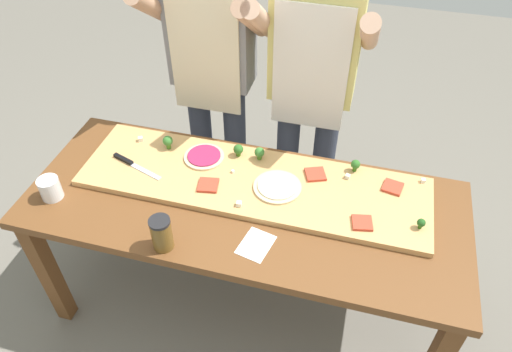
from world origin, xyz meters
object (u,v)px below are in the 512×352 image
broccoli_floret_back_right (421,223)px  broccoli_floret_front_mid (355,165)px  sauce_jar (162,233)px  broccoli_floret_center_left (168,141)px  pizza_slice_center (362,223)px  prep_table (244,217)px  chefs_knife (130,163)px  recipe_note (256,245)px  cheese_crumble_e (239,204)px  pizza_whole_beet_magenta (204,156)px  pizza_slice_far_right (393,187)px  cheese_crumble_b (233,171)px  pizza_slice_near_right (315,174)px  pizza_whole_cheese_artichoke (277,187)px  pizza_slice_near_left (208,185)px  broccoli_floret_front_right (259,153)px  broccoli_floret_front_left (238,150)px  cheese_crumble_c (141,139)px  cheese_crumble_a (348,176)px  cook_left (213,63)px  cheese_crumble_d (423,181)px  flour_cup (51,189)px  cook_right (312,77)px

broccoli_floret_back_right → broccoli_floret_front_mid: bearing=136.8°
sauce_jar → broccoli_floret_center_left: bearing=110.6°
pizza_slice_center → sauce_jar: (-0.72, -0.29, 0.04)m
prep_table → chefs_knife: 0.57m
recipe_note → cheese_crumble_e: bearing=125.8°
pizza_whole_beet_magenta → sauce_jar: (0.01, -0.50, 0.04)m
pizza_slice_center → pizza_slice_far_right: same height
chefs_knife → cheese_crumble_b: 0.46m
pizza_slice_near_right → chefs_knife: bearing=-170.1°
pizza_whole_cheese_artichoke → broccoli_floret_center_left: size_ratio=3.07×
pizza_slice_near_left → broccoli_floret_front_right: broccoli_floret_front_right is taller
cheese_crumble_b → pizza_slice_far_right: bearing=6.9°
sauce_jar → chefs_knife: bearing=130.4°
pizza_whole_beet_magenta → broccoli_floret_front_left: bearing=21.0°
broccoli_floret_back_right → cheese_crumble_c: (-1.29, 0.22, -0.02)m
pizza_whole_cheese_artichoke → recipe_note: pizza_whole_cheese_artichoke is taller
pizza_slice_near_left → recipe_note: bearing=-40.5°
broccoli_floret_front_mid → cheese_crumble_a: (-0.02, -0.05, -0.03)m
broccoli_floret_front_left → cook_left: 0.50m
pizza_slice_near_left → cheese_crumble_d: size_ratio=4.83×
pizza_whole_beet_magenta → recipe_note: 0.54m
chefs_knife → flour_cup: size_ratio=2.75×
pizza_whole_beet_magenta → cheese_crumble_c: bearing=173.5°
broccoli_floret_back_right → cook_right: cook_right is taller
broccoli_floret_front_left → cheese_crumble_a: (0.50, -0.02, -0.03)m
pizza_slice_far_right → broccoli_floret_back_right: broccoli_floret_back_right is taller
flour_cup → broccoli_floret_front_mid: bearing=21.0°
broccoli_floret_front_mid → cheese_crumble_d: size_ratio=3.36×
pizza_slice_near_right → broccoli_floret_center_left: (-0.69, 0.01, 0.03)m
broccoli_floret_center_left → cheese_crumble_b: size_ratio=5.48×
pizza_whole_beet_magenta → pizza_slice_far_right: size_ratio=2.30×
broccoli_floret_front_right → cheese_crumble_d: broccoli_floret_front_right is taller
broccoli_floret_front_left → cheese_crumble_e: (0.09, -0.30, -0.02)m
pizza_slice_near_right → broccoli_floret_front_mid: size_ratio=1.43×
broccoli_floret_back_right → cook_left: bearing=149.4°
pizza_slice_near_right → cook_right: (-0.11, 0.43, 0.22)m
sauce_jar → cheese_crumble_a: bearing=40.3°
chefs_knife → cheese_crumble_d: (1.27, 0.22, 0.00)m
cheese_crumble_e → pizza_whole_beet_magenta: bearing=134.1°
sauce_jar → cheese_crumble_d: bearing=32.0°
cheese_crumble_a → cook_left: size_ratio=0.01×
prep_table → chefs_knife: chefs_knife is taller
pizza_whole_cheese_artichoke → broccoli_floret_front_right: 0.21m
pizza_slice_center → broccoli_floret_center_left: (-0.92, 0.24, 0.03)m
flour_cup → cheese_crumble_b: bearing=24.3°
cook_left → pizza_slice_near_left: bearing=-73.9°
flour_cup → recipe_note: bearing=-1.8°
prep_table → cheese_crumble_a: (0.40, 0.23, 0.13)m
pizza_slice_far_right → recipe_note: size_ratio=0.55×
pizza_slice_center → cheese_crumble_d: size_ratio=4.47×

